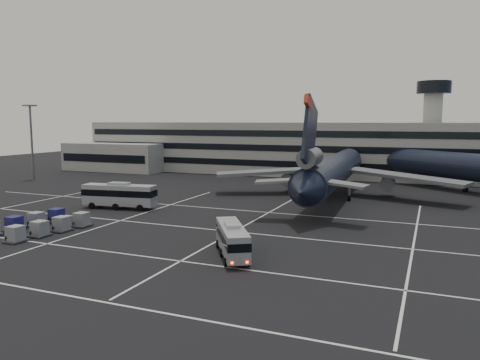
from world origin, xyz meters
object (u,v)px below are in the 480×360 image
Objects in this scene: bus_near at (232,238)px; uld_cluster at (38,224)px; trijet_main at (333,171)px; bus_far at (119,194)px.

uld_cluster is at bearing 147.09° from bus_near.
bus_near is (-2.48, -41.29, -3.28)m from trijet_main.
trijet_main is at bearing -61.61° from bus_far.
bus_far is (-28.13, 18.02, 0.41)m from bus_near.
bus_near is at bearing -131.50° from bus_far.
bus_near is 0.79× the size of bus_far.
trijet_main is 4.57× the size of bus_far.
uld_cluster is (0.08, -17.43, -1.41)m from bus_far.
bus_far reaches higher than bus_near.
bus_far is at bearing 90.28° from uld_cluster.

